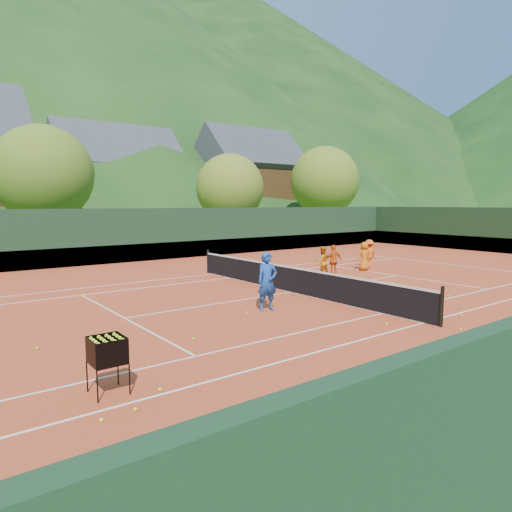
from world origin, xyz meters
TOP-DOWN VIEW (x-y plane):
  - ground at (0.00, 0.00)m, footprint 400.00×400.00m
  - clay_court at (0.00, 0.00)m, footprint 40.00×24.00m
  - mountain_far_right at (90.00, 150.00)m, footprint 260.00×260.00m
  - coach at (-2.52, -1.70)m, footprint 0.73×0.56m
  - student_a at (3.33, 1.74)m, footprint 0.79×0.69m
  - student_b at (3.97, 1.66)m, footprint 0.90×0.56m
  - student_c at (6.46, 1.98)m, footprint 0.77×0.58m
  - student_d at (7.62, 2.63)m, footprint 0.95×0.59m
  - tennis_ball_0 at (-9.03, -1.55)m, footprint 0.07×0.07m
  - tennis_ball_2 at (0.08, -6.49)m, footprint 0.07×0.07m
  - tennis_ball_3 at (-1.03, -5.01)m, footprint 0.07×0.07m
  - tennis_ball_4 at (1.51, -5.73)m, footprint 0.07×0.07m
  - tennis_ball_5 at (-1.50, -7.35)m, footprint 0.07×0.07m
  - tennis_ball_6 at (-8.47, -5.83)m, footprint 0.07×0.07m
  - tennis_ball_7 at (-2.88, -6.97)m, footprint 0.07×0.07m
  - tennis_ball_8 at (-3.23, -7.60)m, footprint 0.07×0.07m
  - tennis_ball_9 at (-3.93, -7.96)m, footprint 0.07×0.07m
  - tennis_ball_10 at (0.77, -4.85)m, footprint 0.07×0.07m
  - tennis_ball_11 at (0.62, -4.54)m, footprint 0.07×0.07m
  - tennis_ball_12 at (-5.87, -3.07)m, footprint 0.07×0.07m
  - tennis_ball_13 at (0.70, -1.14)m, footprint 0.07×0.07m
  - tennis_ball_14 at (-7.82, -5.35)m, footprint 0.07×0.07m
  - tennis_ball_15 at (1.01, -2.36)m, footprint 0.07×0.07m
  - tennis_ball_16 at (-3.29, -1.70)m, footprint 0.07×0.07m
  - tennis_ball_17 at (-1.82, -8.02)m, footprint 0.07×0.07m
  - tennis_ball_18 at (-6.08, -8.45)m, footprint 0.07×0.07m
  - tennis_ball_19 at (-9.01, -5.86)m, footprint 0.07×0.07m
  - tennis_ball_20 at (-4.09, -7.55)m, footprint 0.07×0.07m
  - tennis_ball_21 at (3.79, -4.00)m, footprint 0.07×0.07m
  - tennis_ball_22 at (-3.88, -7.45)m, footprint 0.07×0.07m
  - tennis_ball_23 at (-3.60, -7.27)m, footprint 0.07×0.07m
  - tennis_ball_24 at (-7.34, -7.50)m, footprint 0.07×0.07m
  - court_lines at (0.00, 0.00)m, footprint 23.83×11.03m
  - tennis_net at (0.00, 0.00)m, footprint 0.10×12.07m
  - perimeter_fence at (0.00, 0.00)m, footprint 40.40×24.24m
  - ball_hopper at (-8.56, -4.89)m, footprint 0.57×0.57m
  - chalet_mid at (6.00, 34.00)m, footprint 12.65×8.82m
  - chalet_right at (20.00, 30.00)m, footprint 11.50×8.82m
  - tree_b at (-4.00, 20.00)m, footprint 6.40×6.40m
  - tree_c at (10.00, 19.00)m, footprint 5.60×5.60m
  - tree_d at (22.00, 20.00)m, footprint 6.80×6.80m

SIDE VIEW (x-z plane):
  - ground at x=0.00m, z-range 0.00..0.00m
  - clay_court at x=0.00m, z-range 0.00..0.02m
  - court_lines at x=0.00m, z-range 0.02..0.03m
  - tennis_ball_0 at x=-9.03m, z-range 0.02..0.09m
  - tennis_ball_2 at x=0.08m, z-range 0.02..0.09m
  - tennis_ball_3 at x=-1.03m, z-range 0.02..0.09m
  - tennis_ball_4 at x=1.51m, z-range 0.02..0.09m
  - tennis_ball_5 at x=-1.50m, z-range 0.02..0.09m
  - tennis_ball_6 at x=-8.47m, z-range 0.02..0.09m
  - tennis_ball_7 at x=-2.88m, z-range 0.02..0.09m
  - tennis_ball_8 at x=-3.23m, z-range 0.02..0.09m
  - tennis_ball_9 at x=-3.93m, z-range 0.02..0.09m
  - tennis_ball_10 at x=0.77m, z-range 0.02..0.09m
  - tennis_ball_11 at x=0.62m, z-range 0.02..0.09m
  - tennis_ball_12 at x=-5.87m, z-range 0.02..0.09m
  - tennis_ball_13 at x=0.70m, z-range 0.02..0.09m
  - tennis_ball_14 at x=-7.82m, z-range 0.02..0.09m
  - tennis_ball_15 at x=1.01m, z-range 0.02..0.09m
  - tennis_ball_16 at x=-3.29m, z-range 0.02..0.09m
  - tennis_ball_17 at x=-1.82m, z-range 0.02..0.09m
  - tennis_ball_18 at x=-6.08m, z-range 0.02..0.09m
  - tennis_ball_19 at x=-9.01m, z-range 0.02..0.09m
  - tennis_ball_20 at x=-4.09m, z-range 0.02..0.09m
  - tennis_ball_21 at x=3.79m, z-range 0.02..0.09m
  - tennis_ball_22 at x=-3.88m, z-range 0.02..0.09m
  - tennis_ball_23 at x=-3.60m, z-range 0.02..0.09m
  - tennis_ball_24 at x=-7.34m, z-range 0.02..0.09m
  - tennis_net at x=0.00m, z-range -0.03..1.07m
  - student_a at x=3.33m, z-range 0.02..1.40m
  - student_c at x=6.46m, z-range 0.02..1.43m
  - student_d at x=7.62m, z-range 0.02..1.44m
  - student_b at x=3.97m, z-range 0.02..1.45m
  - ball_hopper at x=-8.56m, z-range 0.27..1.27m
  - coach at x=-2.52m, z-range 0.02..1.82m
  - perimeter_fence at x=0.00m, z-range -0.23..2.77m
  - tree_c at x=10.00m, z-range 0.87..8.22m
  - chalet_mid at x=6.00m, z-range -0.74..10.72m
  - tree_b at x=-4.00m, z-range 0.99..9.39m
  - chalet_right at x=20.00m, z-range -0.70..11.21m
  - tree_d at x=22.00m, z-range 1.06..9.98m
  - mountain_far_right at x=90.00m, z-range 0.00..95.00m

